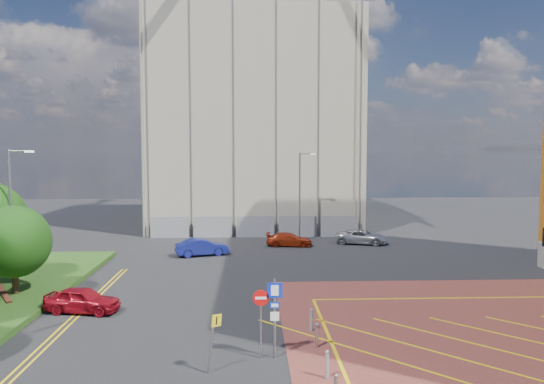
{
  "coord_description": "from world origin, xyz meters",
  "views": [
    {
      "loc": [
        -0.45,
        -19.44,
        8.28
      ],
      "look_at": [
        0.57,
        5.42,
        6.27
      ],
      "focal_mm": 35.0,
      "sensor_mm": 36.0,
      "label": 1
    }
  ],
  "objects": [
    {
      "name": "construction_fence",
      "position": [
        1.0,
        30.0,
        1.0
      ],
      "size": [
        21.6,
        0.06,
        2.0
      ],
      "primitive_type": "cube",
      "color": "gray",
      "rests_on": "ground"
    },
    {
      "name": "car_silver_back",
      "position": [
        9.29,
        26.14,
        0.62
      ],
      "size": [
        4.89,
        3.29,
        1.25
      ],
      "primitive_type": "imported",
      "rotation": [
        0.0,
        0.0,
        1.27
      ],
      "color": "#AEADB4",
      "rests_on": "ground"
    },
    {
      "name": "tree_c",
      "position": [
        -13.5,
        10.0,
        3.19
      ],
      "size": [
        4.0,
        4.0,
        4.9
      ],
      "color": "#3D2B1C",
      "rests_on": "grass_bed"
    },
    {
      "name": "lamp_back",
      "position": [
        4.08,
        28.0,
        4.36
      ],
      "size": [
        1.53,
        0.16,
        8.0
      ],
      "color": "#9EA0A8",
      "rests_on": "ground"
    },
    {
      "name": "bollard_row",
      "position": [
        2.3,
        -1.67,
        0.47
      ],
      "size": [
        0.14,
        11.14,
        0.9
      ],
      "color": "#9EA0A8",
      "rests_on": "forecourt"
    },
    {
      "name": "sign_cluster",
      "position": [
        0.3,
        0.98,
        1.95
      ],
      "size": [
        1.17,
        0.12,
        3.2
      ],
      "color": "#9EA0A8",
      "rests_on": "ground"
    },
    {
      "name": "car_red_left",
      "position": [
        -9.0,
        7.31,
        0.65
      ],
      "size": [
        4.0,
        2.18,
        1.29
      ],
      "primitive_type": "imported",
      "rotation": [
        0.0,
        0.0,
        1.39
      ],
      "color": "maroon",
      "rests_on": "ground"
    },
    {
      "name": "construction_building",
      "position": [
        0.0,
        40.0,
        11.0
      ],
      "size": [
        21.2,
        19.2,
        22.0
      ],
      "primitive_type": "cube",
      "color": "#ADA58D",
      "rests_on": "ground"
    },
    {
      "name": "ground",
      "position": [
        0.0,
        0.0,
        0.0
      ],
      "size": [
        140.0,
        140.0,
        0.0
      ],
      "primitive_type": "plane",
      "color": "black",
      "rests_on": "ground"
    },
    {
      "name": "warning_sign",
      "position": [
        -1.85,
        -0.34,
        1.43
      ],
      "size": [
        0.58,
        0.38,
        2.25
      ],
      "color": "#9EA0A8",
      "rests_on": "ground"
    },
    {
      "name": "car_red_back",
      "position": [
        2.86,
        25.35,
        0.57
      ],
      "size": [
        4.09,
        2.05,
        1.14
      ],
      "primitive_type": "imported",
      "rotation": [
        0.0,
        0.0,
        1.45
      ],
      "color": "#99250D",
      "rests_on": "ground"
    },
    {
      "name": "car_blue_back",
      "position": [
        -4.24,
        21.56,
        0.67
      ],
      "size": [
        4.3,
        2.52,
        1.34
      ],
      "primitive_type": "imported",
      "rotation": [
        0.0,
        0.0,
        1.86
      ],
      "color": "navy",
      "rests_on": "ground"
    },
    {
      "name": "lamp_left_far",
      "position": [
        -14.42,
        12.0,
        4.66
      ],
      "size": [
        1.53,
        0.16,
        8.0
      ],
      "color": "#9EA0A8",
      "rests_on": "grass_bed"
    }
  ]
}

